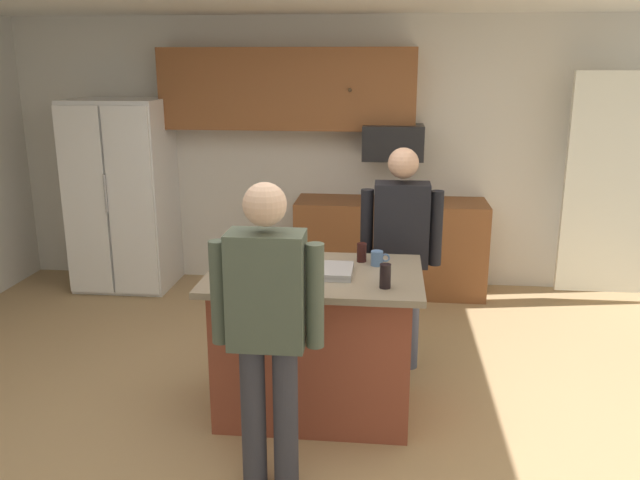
% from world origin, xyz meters
% --- Properties ---
extents(floor, '(7.04, 7.04, 0.00)m').
position_xyz_m(floor, '(0.00, 0.00, 0.00)').
color(floor, tan).
rests_on(floor, ground).
extents(back_wall, '(6.40, 0.10, 2.60)m').
position_xyz_m(back_wall, '(0.00, 2.80, 1.30)').
color(back_wall, silver).
rests_on(back_wall, ground).
extents(french_door_window_panel, '(0.90, 0.06, 2.00)m').
position_xyz_m(french_door_window_panel, '(2.60, 2.40, 1.10)').
color(french_door_window_panel, white).
rests_on(french_door_window_panel, ground).
extents(cabinet_run_upper, '(2.40, 0.38, 0.75)m').
position_xyz_m(cabinet_run_upper, '(-0.40, 2.60, 1.93)').
color(cabinet_run_upper, brown).
extents(cabinet_run_lower, '(1.80, 0.63, 0.90)m').
position_xyz_m(cabinet_run_lower, '(0.60, 2.48, 0.45)').
color(cabinet_run_lower, brown).
rests_on(cabinet_run_lower, ground).
extents(refrigerator, '(0.90, 0.76, 1.84)m').
position_xyz_m(refrigerator, '(-2.00, 2.38, 0.92)').
color(refrigerator, white).
rests_on(refrigerator, ground).
extents(microwave_over_range, '(0.56, 0.40, 0.32)m').
position_xyz_m(microwave_over_range, '(0.60, 2.50, 1.45)').
color(microwave_over_range, black).
extents(kitchen_island, '(1.31, 0.89, 0.93)m').
position_xyz_m(kitchen_island, '(0.14, 0.15, 0.47)').
color(kitchen_island, brown).
rests_on(kitchen_island, ground).
extents(person_host_foreground, '(0.57, 0.22, 1.61)m').
position_xyz_m(person_host_foreground, '(0.67, 0.83, 0.92)').
color(person_host_foreground, '#4C5166').
rests_on(person_host_foreground, ground).
extents(person_elder_center, '(0.57, 0.22, 1.62)m').
position_xyz_m(person_elder_center, '(-0.01, -0.63, 0.93)').
color(person_elder_center, '#383842').
rests_on(person_elder_center, ground).
extents(glass_pilsner, '(0.07, 0.07, 0.15)m').
position_xyz_m(glass_pilsner, '(-0.01, -0.10, 1.00)').
color(glass_pilsner, black).
rests_on(glass_pilsner, kitchen_island).
extents(mug_blue_stoneware, '(0.12, 0.08, 0.09)m').
position_xyz_m(mug_blue_stoneware, '(0.51, 0.33, 0.97)').
color(mug_blue_stoneware, '#4C6B99').
rests_on(mug_blue_stoneware, kitchen_island).
extents(glass_dark_ale, '(0.07, 0.07, 0.17)m').
position_xyz_m(glass_dark_ale, '(-0.21, 0.10, 1.01)').
color(glass_dark_ale, black).
rests_on(glass_dark_ale, kitchen_island).
extents(mug_ceramic_white, '(0.13, 0.09, 0.09)m').
position_xyz_m(mug_ceramic_white, '(-0.21, 0.34, 0.97)').
color(mug_ceramic_white, white).
rests_on(mug_ceramic_white, kitchen_island).
extents(tumbler_amber, '(0.06, 0.06, 0.12)m').
position_xyz_m(tumbler_amber, '(0.41, 0.40, 0.99)').
color(tumbler_amber, black).
rests_on(tumbler_amber, kitchen_island).
extents(glass_stout_tall, '(0.07, 0.07, 0.15)m').
position_xyz_m(glass_stout_tall, '(-0.33, 0.09, 1.00)').
color(glass_stout_tall, black).
rests_on(glass_stout_tall, kitchen_island).
extents(glass_short_whisky, '(0.07, 0.07, 0.14)m').
position_xyz_m(glass_short_whisky, '(0.56, -0.09, 1.00)').
color(glass_short_whisky, black).
rests_on(glass_short_whisky, kitchen_island).
extents(serving_tray, '(0.44, 0.30, 0.04)m').
position_xyz_m(serving_tray, '(0.15, 0.12, 0.95)').
color(serving_tray, '#B7B7BC').
rests_on(serving_tray, kitchen_island).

